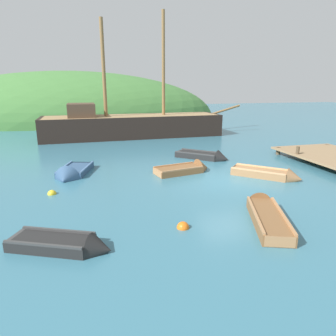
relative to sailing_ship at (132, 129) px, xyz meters
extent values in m
plane|color=teal|center=(2.55, -14.04, -0.70)|extent=(120.00, 120.00, 0.00)
cylinder|color=brown|center=(8.37, -9.68, -0.76)|extent=(0.28, 0.28, 1.07)
cylinder|color=brown|center=(12.22, -9.68, -0.76)|extent=(0.28, 0.28, 1.07)
cylinder|color=brown|center=(8.27, -11.68, 0.00)|extent=(0.20, 0.20, 0.45)
ellipsoid|color=#477F3D|center=(-5.72, 16.35, -0.70)|extent=(39.71, 20.69, 12.63)
cube|color=black|center=(0.16, 0.00, -0.16)|extent=(15.65, 4.07, 2.68)
cube|color=#997A51|center=(0.16, 0.00, 1.14)|extent=(15.02, 3.76, 0.10)
cylinder|color=olive|center=(9.14, 0.21, 1.49)|extent=(2.95, 0.27, 0.97)
cylinder|color=olive|center=(2.96, 0.07, 5.52)|extent=(0.28, 0.28, 8.66)
cylinder|color=olive|center=(-2.18, -0.05, 5.08)|extent=(0.30, 0.30, 7.80)
cube|color=#4C3828|center=(-4.20, -0.10, 1.74)|extent=(2.26, 2.65, 1.10)
cube|color=black|center=(-4.93, -18.51, -0.61)|extent=(2.48, 1.79, 0.42)
cone|color=black|center=(-3.61, -19.11, -0.61)|extent=(0.91, 1.05, 0.88)
cube|color=#3B3B3B|center=(-5.94, -18.05, -0.55)|extent=(0.45, 0.81, 0.29)
cube|color=#3B3B3B|center=(-4.56, -18.67, -0.46)|extent=(0.52, 0.85, 0.05)
cube|color=#3B3B3B|center=(-5.30, -18.34, -0.46)|extent=(0.52, 0.85, 0.05)
cube|color=#3B3B3B|center=(-5.11, -18.89, -0.37)|extent=(2.09, 1.01, 0.07)
cube|color=#3B3B3B|center=(-4.76, -18.12, -0.37)|extent=(2.09, 1.01, 0.07)
cube|color=#335175|center=(-4.52, -10.72, -0.63)|extent=(1.91, 2.66, 0.39)
cone|color=#335175|center=(-4.95, -12.16, -0.63)|extent=(1.34, 0.94, 1.22)
cube|color=#4F75A1|center=(-4.19, -9.63, -0.57)|extent=(1.14, 0.45, 0.27)
cube|color=#4F75A1|center=(-4.64, -11.12, -0.49)|extent=(1.18, 0.51, 0.05)
cube|color=#4F75A1|center=(-4.40, -10.32, -0.49)|extent=(1.18, 0.51, 0.05)
cube|color=#4F75A1|center=(-5.09, -10.55, -0.40)|extent=(0.75, 2.27, 0.07)
cube|color=#4F75A1|center=(-3.94, -10.90, -0.40)|extent=(0.75, 2.27, 0.07)
cube|color=black|center=(2.82, -9.23, -0.59)|extent=(2.69, 2.59, 0.46)
cone|color=black|center=(4.05, -10.35, -0.59)|extent=(1.18, 1.21, 1.03)
cube|color=#3B3B3B|center=(1.88, -8.37, -0.52)|extent=(0.74, 0.80, 0.32)
cube|color=#3B3B3B|center=(3.17, -9.55, -0.42)|extent=(0.80, 0.86, 0.05)
cube|color=#3B3B3B|center=(2.48, -8.92, -0.42)|extent=(0.80, 0.86, 0.05)
cube|color=#3B3B3B|center=(2.49, -9.60, -0.33)|extent=(1.97, 1.82, 0.07)
cube|color=#3B3B3B|center=(3.16, -8.86, -0.33)|extent=(1.97, 1.82, 0.07)
cube|color=brown|center=(1.78, -18.75, -0.58)|extent=(1.94, 3.13, 0.47)
cone|color=brown|center=(2.44, -17.01, -0.58)|extent=(1.10, 1.00, 0.90)
cube|color=#AE7B4F|center=(1.27, -20.10, -0.51)|extent=(0.84, 0.41, 0.33)
cube|color=#AE7B4F|center=(1.97, -18.26, -0.41)|extent=(0.88, 0.48, 0.05)
cube|color=#AE7B4F|center=(1.60, -19.24, -0.41)|extent=(0.88, 0.48, 0.05)
cube|color=#AE7B4F|center=(2.19, -18.90, -0.32)|extent=(1.11, 2.77, 0.07)
cube|color=#AE7B4F|center=(1.38, -18.60, -0.32)|extent=(1.11, 2.77, 0.07)
cube|color=brown|center=(0.65, -12.26, -0.60)|extent=(2.57, 1.56, 0.43)
cone|color=brown|center=(2.13, -11.96, -0.60)|extent=(0.81, 1.16, 1.06)
cube|color=#AE7B4F|center=(-0.47, -12.49, -0.54)|extent=(0.32, 1.01, 0.30)
cube|color=#AE7B4F|center=(1.07, -12.18, -0.45)|extent=(0.38, 1.04, 0.05)
cube|color=#AE7B4F|center=(0.24, -12.34, -0.45)|extent=(0.38, 1.04, 0.05)
cube|color=#AE7B4F|center=(0.76, -12.77, -0.36)|extent=(2.32, 0.54, 0.07)
cube|color=#AE7B4F|center=(0.55, -11.75, -0.36)|extent=(2.32, 0.54, 0.07)
cube|color=#9E7047|center=(4.45, -13.80, -0.58)|extent=(2.62, 2.58, 0.47)
cone|color=#9E7047|center=(5.66, -14.96, -0.58)|extent=(1.15, 1.15, 0.96)
cube|color=tan|center=(3.53, -12.91, -0.51)|extent=(0.71, 0.74, 0.33)
cube|color=tan|center=(4.79, -14.12, -0.41)|extent=(0.77, 0.79, 0.05)
cube|color=tan|center=(4.12, -13.48, -0.41)|extent=(0.77, 0.79, 0.05)
cube|color=tan|center=(4.13, -14.13, -0.32)|extent=(1.94, 1.87, 0.07)
cube|color=tan|center=(4.78, -13.47, -0.32)|extent=(1.94, 1.87, 0.07)
sphere|color=orange|center=(-0.99, -18.27, -0.70)|extent=(0.41, 0.41, 0.41)
sphere|color=yellow|center=(-5.39, -13.90, -0.70)|extent=(0.36, 0.36, 0.36)
camera|label=1|loc=(-3.71, -26.63, 3.70)|focal=32.09mm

